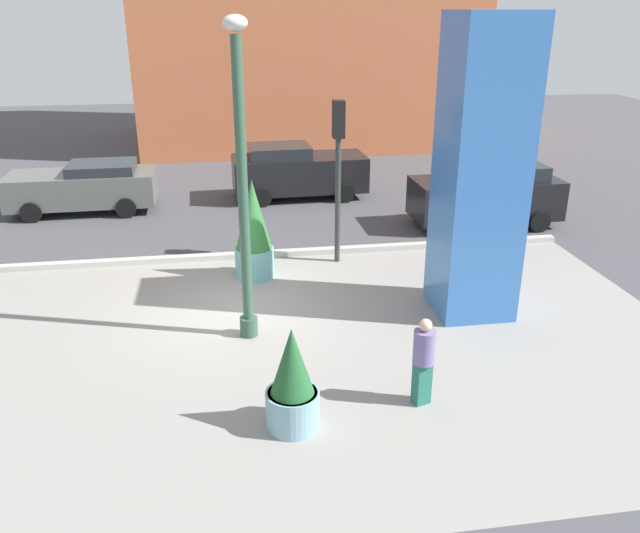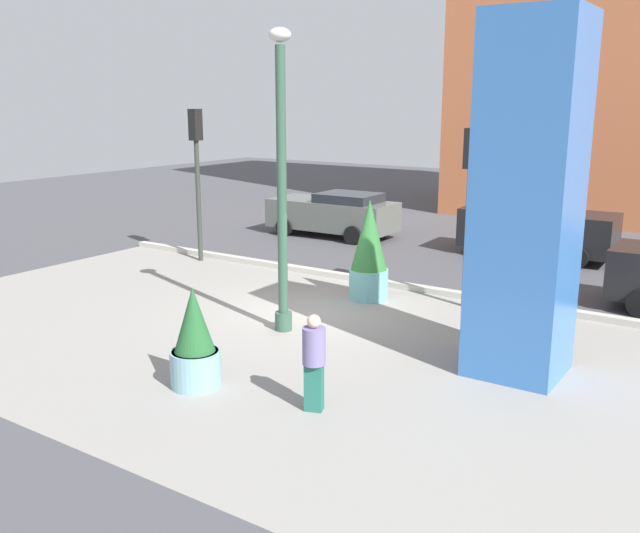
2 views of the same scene
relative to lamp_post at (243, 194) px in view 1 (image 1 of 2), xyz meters
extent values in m
plane|color=#47474C|center=(-0.15, 5.25, -2.97)|extent=(60.00, 60.00, 0.00)
cube|color=gray|center=(-0.15, -0.75, -2.97)|extent=(18.00, 10.00, 0.02)
cube|color=#B7B2A8|center=(-0.15, 4.37, -2.89)|extent=(18.00, 0.24, 0.16)
cylinder|color=#335642|center=(0.00, 0.00, -2.77)|extent=(0.36, 0.36, 0.40)
cylinder|color=#335642|center=(0.00, 0.00, -0.08)|extent=(0.20, 0.20, 5.78)
ellipsoid|color=silver|center=(0.00, 0.00, 2.99)|extent=(0.44, 0.44, 0.28)
cube|color=#3870BC|center=(4.84, 0.48, 0.11)|extent=(1.56, 1.56, 6.17)
cylinder|color=#7AA8B7|center=(0.53, -3.19, -2.65)|extent=(0.86, 0.86, 0.64)
cylinder|color=#382819|center=(0.53, -3.19, -2.36)|extent=(0.79, 0.79, 0.04)
cone|color=#235B2D|center=(0.53, -3.19, -1.78)|extent=(0.69, 0.69, 1.11)
cylinder|color=#6BB2B2|center=(0.31, 3.06, -2.59)|extent=(0.95, 0.95, 0.76)
cylinder|color=#382819|center=(0.31, 3.06, -2.23)|extent=(0.88, 0.88, 0.04)
cone|color=#2D6B33|center=(0.31, 3.06, -1.36)|extent=(0.87, 0.87, 1.70)
cylinder|color=#333833|center=(2.50, 3.77, -1.35)|extent=(0.14, 0.14, 3.24)
cube|color=black|center=(2.50, 3.77, 0.72)|extent=(0.28, 0.32, 0.90)
sphere|color=green|center=(2.50, 3.94, 0.72)|extent=(0.18, 0.18, 0.18)
cube|color=#565B56|center=(-4.85, 9.45, -2.20)|extent=(4.61, 1.96, 1.00)
cube|color=#1E2328|center=(-4.17, 9.46, -1.54)|extent=(2.09, 1.69, 0.31)
cylinder|color=black|center=(-6.26, 8.48, -2.65)|extent=(0.64, 0.23, 0.64)
cylinder|color=black|center=(-6.29, 10.36, -2.65)|extent=(0.64, 0.23, 0.64)
cylinder|color=black|center=(-3.42, 8.53, -2.65)|extent=(0.64, 0.23, 0.64)
cylinder|color=black|center=(-3.45, 10.41, -2.65)|extent=(0.64, 0.23, 0.64)
cube|color=black|center=(2.29, 10.04, -2.11)|extent=(4.62, 2.00, 1.18)
cube|color=#1E2328|center=(1.61, 10.02, -1.32)|extent=(2.10, 1.70, 0.40)
cylinder|color=black|center=(3.68, 11.01, -2.65)|extent=(0.65, 0.24, 0.64)
cylinder|color=black|center=(3.74, 9.16, -2.65)|extent=(0.65, 0.24, 0.64)
cylinder|color=black|center=(0.85, 10.92, -2.65)|extent=(0.65, 0.24, 0.64)
cylinder|color=black|center=(0.91, 9.07, -2.65)|extent=(0.65, 0.24, 0.64)
cube|color=black|center=(7.46, 6.10, -2.12)|extent=(4.43, 1.88, 1.16)
cube|color=#1E2328|center=(8.12, 6.12, -1.32)|extent=(2.01, 1.62, 0.45)
cylinder|color=black|center=(6.11, 5.18, -2.65)|extent=(0.64, 0.23, 0.64)
cylinder|color=black|center=(6.08, 6.98, -2.65)|extent=(0.64, 0.23, 0.64)
cylinder|color=black|center=(8.84, 5.23, -2.65)|extent=(0.64, 0.23, 0.64)
cylinder|color=black|center=(8.81, 7.03, -2.65)|extent=(0.64, 0.23, 0.64)
cube|color=#236656|center=(2.73, -2.87, -2.58)|extent=(0.33, 0.28, 0.78)
cylinder|color=slate|center=(2.73, -2.87, -1.90)|extent=(0.46, 0.46, 0.58)
sphere|color=beige|center=(2.73, -2.87, -1.50)|extent=(0.21, 0.21, 0.21)
camera|label=1|loc=(-0.37, -11.73, 3.24)|focal=36.19mm
camera|label=2|loc=(8.38, -11.18, 1.76)|focal=38.94mm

